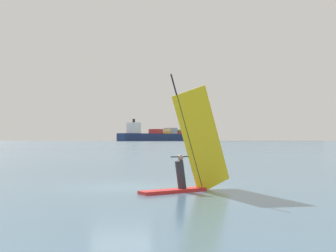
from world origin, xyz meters
name	(u,v)px	position (x,y,z in m)	size (l,w,h in m)	color
ground_plane	(122,187)	(0.00, 0.00, 0.00)	(4000.00, 4000.00, 0.00)	#476B84
windsurfer	(189,160)	(2.59, -1.78, 1.20)	(3.85, 2.29, 4.63)	red
cargo_ship	(171,136)	(87.89, 760.55, 9.10)	(190.86, 147.88, 36.37)	navy
distant_headland	(217,135)	(347.84, 1568.25, 18.44)	(624.14, 382.60, 36.88)	#756B56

